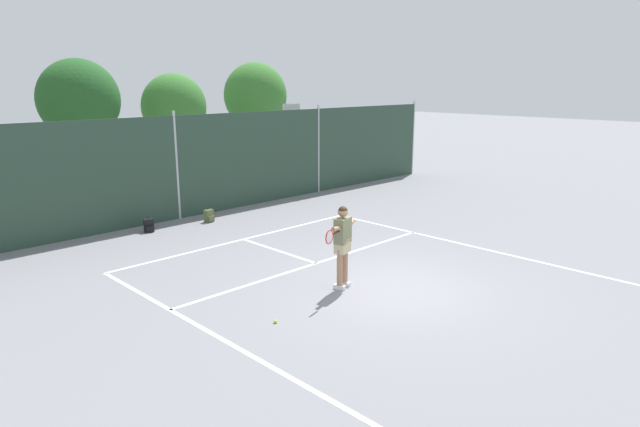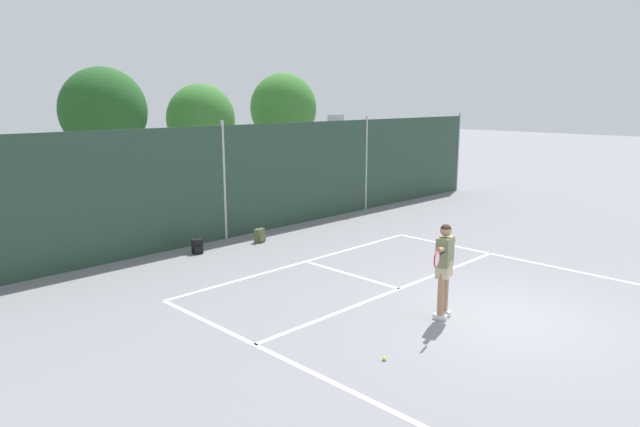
% 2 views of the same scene
% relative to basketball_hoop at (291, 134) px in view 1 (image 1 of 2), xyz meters
% --- Properties ---
extents(ground_plane, '(120.00, 120.00, 0.00)m').
position_rel_basketball_hoop_xyz_m(ground_plane, '(-6.34, -10.48, -2.31)').
color(ground_plane, gray).
extents(court_markings, '(8.30, 11.10, 0.01)m').
position_rel_basketball_hoop_xyz_m(court_markings, '(-6.34, -9.83, -2.31)').
color(court_markings, white).
rests_on(court_markings, ground).
extents(chainlink_fence, '(26.09, 0.09, 3.54)m').
position_rel_basketball_hoop_xyz_m(chainlink_fence, '(-6.34, -1.48, -0.61)').
color(chainlink_fence, '#284233').
rests_on(chainlink_fence, ground).
extents(basketball_hoop, '(0.90, 0.67, 3.55)m').
position_rel_basketball_hoop_xyz_m(basketball_hoop, '(0.00, 0.00, 0.00)').
color(basketball_hoop, yellow).
rests_on(basketball_hoop, ground).
extents(treeline_backdrop, '(25.42, 4.07, 6.08)m').
position_rel_basketball_hoop_xyz_m(treeline_backdrop, '(-8.62, 8.11, 1.31)').
color(treeline_backdrop, brown).
rests_on(treeline_backdrop, ground).
extents(tennis_player, '(1.38, 0.51, 1.85)m').
position_rel_basketball_hoop_xyz_m(tennis_player, '(-7.10, -9.60, -1.20)').
color(tennis_player, silver).
rests_on(tennis_player, ground).
extents(tennis_ball, '(0.07, 0.07, 0.07)m').
position_rel_basketball_hoop_xyz_m(tennis_ball, '(-9.33, -9.96, -2.28)').
color(tennis_ball, '#CCE033').
rests_on(tennis_ball, ground).
extents(backpack_black, '(0.32, 0.30, 0.46)m').
position_rel_basketball_hoop_xyz_m(backpack_black, '(-7.88, -2.30, -2.12)').
color(backpack_black, black).
rests_on(backpack_black, ground).
extents(backpack_olive, '(0.30, 0.27, 0.46)m').
position_rel_basketball_hoop_xyz_m(backpack_olive, '(-5.89, -2.54, -2.12)').
color(backpack_olive, '#566038').
rests_on(backpack_olive, ground).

